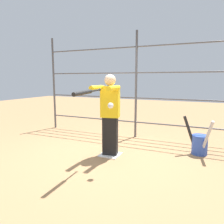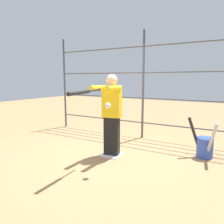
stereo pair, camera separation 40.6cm
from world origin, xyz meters
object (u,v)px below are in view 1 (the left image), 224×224
(baseball_bat_swinging, at_px, (85,92))
(bat_bucket, at_px, (199,144))
(batter, at_px, (110,113))
(softball_in_flight, at_px, (111,106))

(baseball_bat_swinging, bearing_deg, bat_bucket, -132.23)
(batter, distance_m, softball_in_flight, 0.81)
(baseball_bat_swinging, relative_size, bat_bucket, 1.14)
(batter, relative_size, baseball_bat_swinging, 1.81)
(batter, height_order, bat_bucket, batter)
(baseball_bat_swinging, distance_m, softball_in_flight, 0.48)
(baseball_bat_swinging, bearing_deg, batter, -88.25)
(batter, distance_m, bat_bucket, 1.98)
(baseball_bat_swinging, height_order, softball_in_flight, baseball_bat_swinging)
(softball_in_flight, bearing_deg, batter, -63.58)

